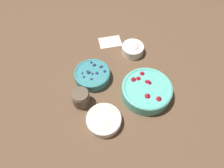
{
  "coord_description": "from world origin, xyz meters",
  "views": [
    {
      "loc": [
        0.39,
        0.54,
        0.95
      ],
      "look_at": [
        0.01,
        0.06,
        0.04
      ],
      "focal_mm": 35.0,
      "sensor_mm": 36.0,
      "label": 1
    }
  ],
  "objects": [
    {
      "name": "bowl_strawberries",
      "position": [
        -0.1,
        0.19,
        0.04
      ],
      "size": [
        0.25,
        0.25,
        0.09
      ],
      "color": "#56B7A8",
      "rests_on": "ground_plane"
    },
    {
      "name": "bowl_bananas",
      "position": [
        0.16,
        0.19,
        0.03
      ],
      "size": [
        0.16,
        0.16,
        0.04
      ],
      "color": "white",
      "rests_on": "ground_plane"
    },
    {
      "name": "ground_plane",
      "position": [
        0.0,
        0.0,
        0.0
      ],
      "size": [
        4.0,
        4.0,
        0.0
      ],
      "primitive_type": "plane",
      "color": "brown"
    },
    {
      "name": "jar_chocolate",
      "position": [
        0.18,
        0.03,
        0.04
      ],
      "size": [
        0.09,
        0.09,
        0.09
      ],
      "color": "brown",
      "rests_on": "ground_plane"
    },
    {
      "name": "bowl_cream",
      "position": [
        -0.23,
        -0.06,
        0.03
      ],
      "size": [
        0.12,
        0.12,
        0.06
      ],
      "color": "white",
      "rests_on": "ground_plane"
    },
    {
      "name": "napkin",
      "position": [
        -0.18,
        -0.21,
        0.0
      ],
      "size": [
        0.16,
        0.14,
        0.01
      ],
      "color": "silver",
      "rests_on": "ground_plane"
    },
    {
      "name": "bowl_blueberries",
      "position": [
        0.06,
        -0.06,
        0.03
      ],
      "size": [
        0.19,
        0.19,
        0.06
      ],
      "color": "teal",
      "rests_on": "ground_plane"
    }
  ]
}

